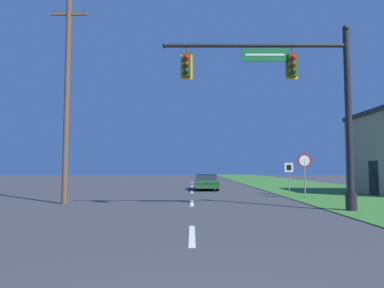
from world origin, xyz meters
name	(u,v)px	position (x,y,z in m)	size (l,w,h in m)	color
grass_verge_right	(301,186)	(10.50, 30.00, 0.02)	(10.00, 110.00, 0.04)	#38752D
road_center_line	(192,192)	(0.00, 22.00, 0.01)	(0.16, 34.80, 0.01)	silver
signal_mast	(304,99)	(4.58, 10.87, 4.57)	(7.85, 0.47, 7.64)	#232326
car_ahead	(206,182)	(1.14, 24.63, 0.61)	(1.83, 4.64, 1.19)	black
stop_sign	(304,166)	(6.50, 16.82, 1.86)	(0.76, 0.07, 2.50)	gray
route_sign_post	(289,171)	(6.28, 19.21, 1.53)	(0.55, 0.06, 2.03)	gray
utility_pole_near	(67,95)	(-6.22, 13.79, 5.36)	(1.80, 0.26, 10.39)	brown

